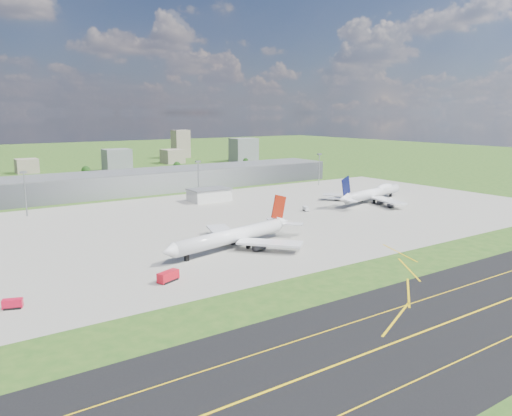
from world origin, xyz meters
TOP-DOWN VIEW (x-y plane):
  - ground at (0.00, 150.00)m, footprint 1400.00×1400.00m
  - taxiway at (0.00, -110.00)m, footprint 1400.00×60.00m
  - apron at (10.00, 40.00)m, footprint 360.00×190.00m
  - terminal at (0.00, 165.00)m, footprint 300.00×42.00m
  - ops_building at (10.00, 100.00)m, footprint 26.00×16.00m
  - mast_west at (-100.00, 115.00)m, footprint 3.50×2.00m
  - mast_center at (10.00, 115.00)m, footprint 3.50×2.00m
  - mast_east at (120.00, 115.00)m, footprint 3.50×2.00m
  - airliner_red_twin at (-38.05, -9.44)m, footprint 73.96×56.78m
  - airliner_blue_quad at (98.67, 37.39)m, footprint 76.61×59.09m
  - fire_truck at (-80.74, -33.77)m, footprint 8.85×6.07m
  - crash_tender at (-129.68, -30.06)m, footprint 6.20×4.21m
  - tug_yellow at (-14.51, -19.94)m, footprint 3.96×3.95m
  - van_white_near at (41.05, 37.14)m, footprint 4.01×5.87m
  - van_white_far at (106.19, 29.27)m, footprint 5.26×2.81m
  - bldg_cw at (-60.00, 340.00)m, footprint 20.00×18.00m
  - bldg_c at (20.00, 310.00)m, footprint 26.00×20.00m
  - bldg_ce at (100.00, 350.00)m, footprint 22.00×24.00m
  - bldg_e at (180.00, 320.00)m, footprint 30.00×22.00m
  - bldg_tall_e at (140.00, 410.00)m, footprint 20.00×18.00m
  - tree_c at (-20.00, 280.00)m, footprint 8.10×8.10m
  - tree_e at (70.00, 275.00)m, footprint 7.65×7.65m
  - tree_far_e at (160.00, 285.00)m, footprint 6.30×6.30m

SIDE VIEW (x-z plane):
  - ground at x=0.00m, z-range 0.00..0.00m
  - taxiway at x=0.00m, z-range 0.00..0.06m
  - apron at x=10.00m, z-range 0.00..0.08m
  - tug_yellow at x=-14.51m, z-range 0.04..1.81m
  - van_white_far at x=106.19m, z-range 0.01..2.62m
  - van_white_near at x=41.05m, z-range 0.01..2.73m
  - crash_tender at x=-129.68m, z-range 0.00..3.01m
  - fire_truck at x=-80.74m, z-range -0.01..3.66m
  - ops_building at x=10.00m, z-range 0.00..8.00m
  - tree_far_e at x=160.00m, z-range 0.68..8.38m
  - airliner_red_twin at x=-38.05m, z-range -4.78..15.69m
  - tree_e at x=70.00m, z-range 0.84..10.19m
  - airliner_blue_quad at x=98.67m, z-range -4.50..15.75m
  - tree_c at x=-20.00m, z-range 0.89..10.79m
  - bldg_cw at x=-60.00m, z-range 0.00..14.00m
  - terminal at x=0.00m, z-range 0.00..15.00m
  - bldg_ce at x=100.00m, z-range 0.00..16.00m
  - bldg_c at x=20.00m, z-range 0.00..22.00m
  - bldg_e at x=180.00m, z-range 0.00..28.00m
  - mast_west at x=-100.00m, z-range 4.76..30.66m
  - mast_center at x=10.00m, z-range 4.76..30.66m
  - mast_east at x=120.00m, z-range 4.76..30.66m
  - bldg_tall_e at x=140.00m, z-range 0.00..36.00m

